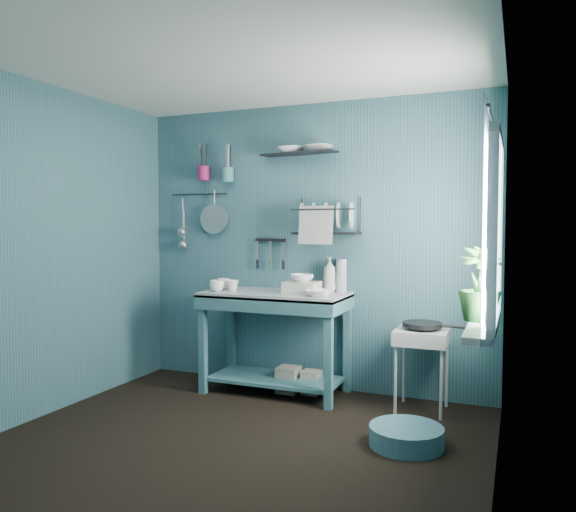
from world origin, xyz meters
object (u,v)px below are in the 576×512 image
at_px(soap_bottle, 330,274).
at_px(utensil_cup_magenta, 204,173).
at_px(utensil_cup_teal, 228,175).
at_px(storage_tin_large, 288,379).
at_px(water_bottle, 342,276).
at_px(storage_tin_small, 311,382).
at_px(work_counter, 275,342).
at_px(colander, 214,219).
at_px(hotplate_stand, 422,370).
at_px(frying_pan, 422,325).
at_px(potted_plant, 480,284).
at_px(dish_rack, 327,216).
at_px(wash_tub, 302,288).
at_px(floor_basin, 406,436).
at_px(mug_left, 217,286).
at_px(mug_mid, 233,285).
at_px(mug_right, 224,284).

relative_size(soap_bottle, utensil_cup_magenta, 2.30).
xyz_separation_m(utensil_cup_teal, storage_tin_large, (0.67, -0.16, -1.79)).
relative_size(water_bottle, storage_tin_small, 1.40).
xyz_separation_m(work_counter, soap_bottle, (0.42, 0.20, 0.58)).
relative_size(utensil_cup_magenta, colander, 0.46).
distance_m(work_counter, hotplate_stand, 1.24).
bearing_deg(storage_tin_small, work_counter, -165.07).
distance_m(frying_pan, colander, 2.15).
distance_m(potted_plant, storage_tin_large, 1.98).
bearing_deg(dish_rack, utensil_cup_teal, -174.96).
height_order(wash_tub, storage_tin_small, wash_tub).
height_order(work_counter, potted_plant, potted_plant).
height_order(water_bottle, storage_tin_large, water_bottle).
height_order(utensil_cup_teal, storage_tin_large, utensil_cup_teal).
bearing_deg(storage_tin_large, frying_pan, -2.79).
distance_m(storage_tin_large, storage_tin_small, 0.20).
xyz_separation_m(frying_pan, floor_basin, (0.02, -0.76, -0.61)).
distance_m(wash_tub, utensil_cup_teal, 1.30).
relative_size(work_counter, storage_tin_small, 6.14).
height_order(utensil_cup_magenta, utensil_cup_teal, utensil_cup_magenta).
relative_size(colander, storage_tin_large, 1.27).
bearing_deg(mug_left, soap_bottle, 21.80).
xyz_separation_m(work_counter, hotplate_stand, (1.24, -0.01, -0.12)).
height_order(work_counter, water_bottle, water_bottle).
bearing_deg(work_counter, utensil_cup_teal, 168.42).
xyz_separation_m(mug_mid, mug_right, (-0.12, 0.06, 0.00)).
bearing_deg(mug_mid, utensil_cup_teal, 125.15).
height_order(work_counter, wash_tub, wash_tub).
height_order(mug_mid, floor_basin, mug_mid).
distance_m(soap_bottle, water_bottle, 0.10).
relative_size(work_counter, water_bottle, 4.39).
relative_size(mug_mid, wash_tub, 0.36).
bearing_deg(floor_basin, hotplate_stand, 91.86).
xyz_separation_m(mug_left, frying_pan, (1.72, 0.15, -0.25)).
bearing_deg(utensil_cup_magenta, dish_rack, -2.33).
relative_size(soap_bottle, frying_pan, 1.00).
distance_m(mug_left, soap_bottle, 0.97).
distance_m(water_bottle, storage_tin_large, 1.01).
distance_m(mug_right, hotplate_stand, 1.84).
height_order(hotplate_stand, utensil_cup_magenta, utensil_cup_magenta).
bearing_deg(frying_pan, work_counter, 179.74).
bearing_deg(water_bottle, utensil_cup_teal, -179.51).
xyz_separation_m(work_counter, wash_tub, (0.25, -0.02, 0.48)).
bearing_deg(floor_basin, potted_plant, 16.45).
bearing_deg(storage_tin_large, storage_tin_small, 8.53).
height_order(mug_mid, storage_tin_large, mug_mid).
bearing_deg(mug_mid, utensil_cup_magenta, 148.62).
xyz_separation_m(frying_pan, utensil_cup_teal, (-1.81, 0.22, 1.23)).
bearing_deg(utensil_cup_magenta, storage_tin_small, -6.63).
distance_m(mug_left, storage_tin_small, 1.16).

